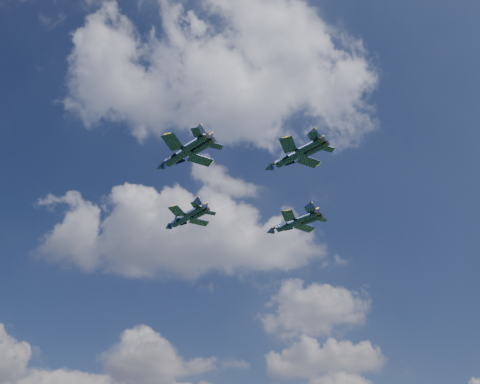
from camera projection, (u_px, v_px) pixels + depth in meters
The scene contains 4 objects.
jet_lead at pixel (181, 220), 112.02m from camera, with size 13.97×13.06×3.68m.
jet_left at pixel (178, 156), 96.02m from camera, with size 15.60×14.04×4.05m.
jet_right at pixel (288, 225), 113.50m from camera, with size 15.32×12.84×3.87m.
jet_slot at pixel (288, 158), 95.47m from camera, with size 14.67×13.10×3.80m.
Camera 1 is at (-2.84, -77.49, 3.50)m, focal length 35.00 mm.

